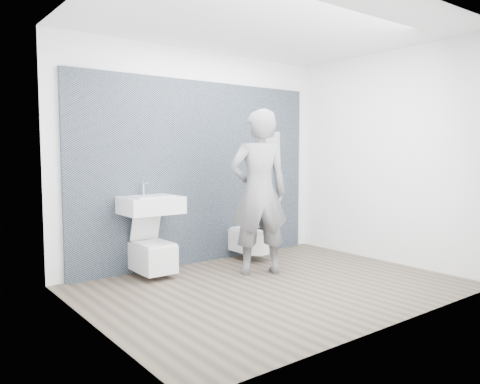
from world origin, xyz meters
TOP-DOWN VIEW (x-y plane):
  - ground at (0.00, 0.00)m, footprint 4.00×4.00m
  - room_shell at (0.00, 0.00)m, footprint 4.00×4.00m
  - tile_wall at (0.00, 1.47)m, footprint 3.60×0.06m
  - washbasin at (-0.87, 1.19)m, footprint 0.67×0.50m
  - toilet_square at (-0.87, 1.17)m, footprint 0.38×0.56m
  - toilet_rounded at (0.61, 1.14)m, footprint 0.35×0.60m
  - info_placard at (1.23, 1.43)m, footprint 0.28×0.03m
  - visitor at (0.22, 0.52)m, footprint 0.85×0.72m

SIDE VIEW (x-z plane):
  - ground at x=0.00m, z-range 0.00..0.00m
  - tile_wall at x=0.00m, z-range -1.20..1.20m
  - info_placard at x=1.23m, z-range -0.19..0.19m
  - toilet_square at x=-0.87m, z-range -0.11..0.62m
  - toilet_rounded at x=0.61m, z-range 0.11..0.43m
  - washbasin at x=-0.87m, z-range 0.61..1.11m
  - visitor at x=0.22m, z-range 0.00..1.98m
  - room_shell at x=0.00m, z-range -0.26..3.74m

